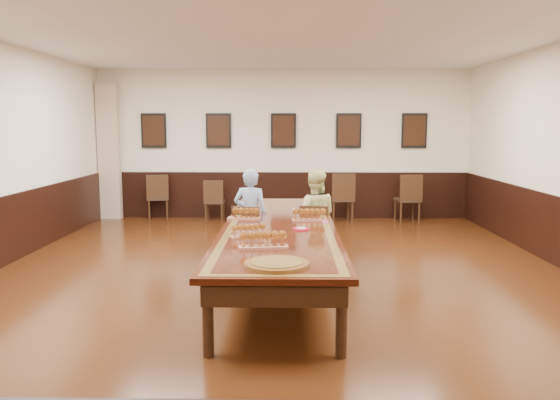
{
  "coord_description": "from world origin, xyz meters",
  "views": [
    {
      "loc": [
        0.12,
        -6.86,
        2.01
      ],
      "look_at": [
        0.0,
        0.5,
        1.0
      ],
      "focal_mm": 35.0,
      "sensor_mm": 36.0,
      "label": 1
    }
  ],
  "objects_px": {
    "person_woman": "(314,216)",
    "chair_woman": "(314,234)",
    "spare_chair_b": "(215,200)",
    "carved_platter": "(277,264)",
    "conference_table": "(279,235)",
    "spare_chair_d": "(407,198)",
    "spare_chair_c": "(341,197)",
    "chair_man": "(249,234)",
    "person_man": "(251,216)",
    "spare_chair_a": "(158,197)"
  },
  "relations": [
    {
      "from": "spare_chair_b",
      "to": "carved_platter",
      "type": "distance_m",
      "value": 6.79
    },
    {
      "from": "person_man",
      "to": "carved_platter",
      "type": "relative_size",
      "value": 1.95
    },
    {
      "from": "spare_chair_a",
      "to": "spare_chair_b",
      "type": "height_order",
      "value": "spare_chair_a"
    },
    {
      "from": "spare_chair_a",
      "to": "carved_platter",
      "type": "distance_m",
      "value": 7.38
    },
    {
      "from": "spare_chair_d",
      "to": "carved_platter",
      "type": "relative_size",
      "value": 1.42
    },
    {
      "from": "chair_woman",
      "to": "chair_man",
      "type": "bearing_deg",
      "value": 8.02
    },
    {
      "from": "chair_man",
      "to": "person_man",
      "type": "bearing_deg",
      "value": -90.0
    },
    {
      "from": "spare_chair_d",
      "to": "person_woman",
      "type": "distance_m",
      "value": 3.99
    },
    {
      "from": "chair_man",
      "to": "spare_chair_a",
      "type": "xyz_separation_m",
      "value": [
        -2.26,
        3.83,
        0.05
      ]
    },
    {
      "from": "spare_chair_b",
      "to": "spare_chair_d",
      "type": "relative_size",
      "value": 0.87
    },
    {
      "from": "spare_chair_a",
      "to": "person_woman",
      "type": "relative_size",
      "value": 0.71
    },
    {
      "from": "conference_table",
      "to": "spare_chair_d",
      "type": "bearing_deg",
      "value": 59.83
    },
    {
      "from": "carved_platter",
      "to": "spare_chair_c",
      "type": "bearing_deg",
      "value": 79.61
    },
    {
      "from": "chair_man",
      "to": "person_woman",
      "type": "relative_size",
      "value": 0.64
    },
    {
      "from": "chair_man",
      "to": "person_man",
      "type": "distance_m",
      "value": 0.27
    },
    {
      "from": "spare_chair_b",
      "to": "person_woman",
      "type": "relative_size",
      "value": 0.64
    },
    {
      "from": "spare_chair_b",
      "to": "chair_woman",
      "type": "bearing_deg",
      "value": 118.03
    },
    {
      "from": "spare_chair_d",
      "to": "carved_platter",
      "type": "bearing_deg",
      "value": 61.91
    },
    {
      "from": "spare_chair_a",
      "to": "person_man",
      "type": "bearing_deg",
      "value": 107.75
    },
    {
      "from": "spare_chair_b",
      "to": "person_man",
      "type": "relative_size",
      "value": 0.63
    },
    {
      "from": "carved_platter",
      "to": "spare_chair_b",
      "type": "bearing_deg",
      "value": 102.48
    },
    {
      "from": "spare_chair_b",
      "to": "chair_man",
      "type": "bearing_deg",
      "value": 104.78
    },
    {
      "from": "chair_man",
      "to": "conference_table",
      "type": "xyz_separation_m",
      "value": [
        0.46,
        -0.93,
        0.18
      ]
    },
    {
      "from": "spare_chair_b",
      "to": "carved_platter",
      "type": "bearing_deg",
      "value": 101.8
    },
    {
      "from": "chair_woman",
      "to": "person_man",
      "type": "height_order",
      "value": "person_man"
    },
    {
      "from": "person_woman",
      "to": "chair_woman",
      "type": "bearing_deg",
      "value": 90.0
    },
    {
      "from": "chair_woman",
      "to": "carved_platter",
      "type": "relative_size",
      "value": 1.23
    },
    {
      "from": "conference_table",
      "to": "chair_man",
      "type": "bearing_deg",
      "value": 116.14
    },
    {
      "from": "chair_man",
      "to": "chair_woman",
      "type": "height_order",
      "value": "chair_woman"
    },
    {
      "from": "spare_chair_c",
      "to": "carved_platter",
      "type": "height_order",
      "value": "spare_chair_c"
    },
    {
      "from": "chair_woman",
      "to": "conference_table",
      "type": "bearing_deg",
      "value": 68.35
    },
    {
      "from": "spare_chair_c",
      "to": "spare_chair_d",
      "type": "xyz_separation_m",
      "value": [
        1.38,
        -0.0,
        -0.01
      ]
    },
    {
      "from": "spare_chair_a",
      "to": "spare_chair_d",
      "type": "xyz_separation_m",
      "value": [
        5.31,
        -0.3,
        0.02
      ]
    },
    {
      "from": "person_woman",
      "to": "conference_table",
      "type": "height_order",
      "value": "person_woman"
    },
    {
      "from": "chair_woman",
      "to": "person_man",
      "type": "relative_size",
      "value": 0.63
    },
    {
      "from": "spare_chair_c",
      "to": "carved_platter",
      "type": "distance_m",
      "value": 6.67
    },
    {
      "from": "chair_man",
      "to": "spare_chair_d",
      "type": "bearing_deg",
      "value": -119.21
    },
    {
      "from": "spare_chair_b",
      "to": "spare_chair_c",
      "type": "bearing_deg",
      "value": 177.98
    },
    {
      "from": "chair_man",
      "to": "spare_chair_d",
      "type": "height_order",
      "value": "spare_chair_d"
    },
    {
      "from": "spare_chair_a",
      "to": "chair_woman",
      "type": "bearing_deg",
      "value": 116.74
    },
    {
      "from": "person_man",
      "to": "chair_woman",
      "type": "bearing_deg",
      "value": -170.61
    },
    {
      "from": "person_man",
      "to": "carved_platter",
      "type": "distance_m",
      "value": 3.14
    },
    {
      "from": "spare_chair_a",
      "to": "conference_table",
      "type": "relative_size",
      "value": 0.19
    },
    {
      "from": "spare_chair_b",
      "to": "spare_chair_c",
      "type": "xyz_separation_m",
      "value": [
        2.67,
        -0.06,
        0.08
      ]
    },
    {
      "from": "spare_chair_b",
      "to": "conference_table",
      "type": "distance_m",
      "value": 4.76
    },
    {
      "from": "conference_table",
      "to": "carved_platter",
      "type": "height_order",
      "value": "carved_platter"
    },
    {
      "from": "spare_chair_a",
      "to": "carved_platter",
      "type": "height_order",
      "value": "spare_chair_a"
    },
    {
      "from": "person_woman",
      "to": "spare_chair_c",
      "type": "bearing_deg",
      "value": -97.22
    },
    {
      "from": "spare_chair_d",
      "to": "person_man",
      "type": "height_order",
      "value": "person_man"
    },
    {
      "from": "person_man",
      "to": "conference_table",
      "type": "relative_size",
      "value": 0.28
    }
  ]
}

